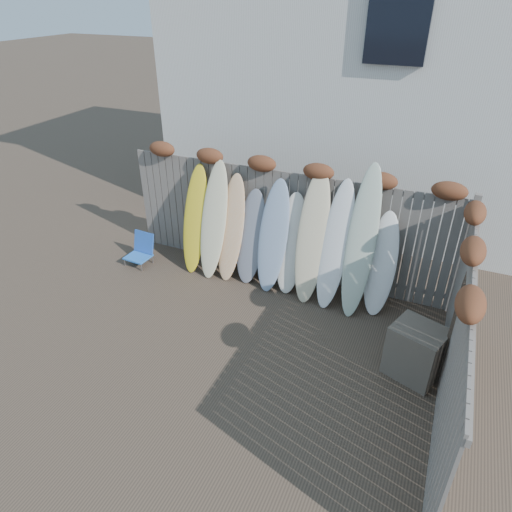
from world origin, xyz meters
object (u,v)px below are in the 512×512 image
at_px(lattice_panel, 457,314).
at_px(surfboard_0, 195,220).
at_px(wooden_crate, 416,352).
at_px(beach_chair, 141,250).

bearing_deg(lattice_panel, surfboard_0, 177.42).
relative_size(wooden_crate, surfboard_0, 0.39).
relative_size(beach_chair, wooden_crate, 0.76).
bearing_deg(wooden_crate, surfboard_0, 162.49).
bearing_deg(wooden_crate, lattice_panel, 50.21).
distance_m(wooden_crate, lattice_panel, 0.78).
relative_size(beach_chair, lattice_panel, 0.37).
bearing_deg(beach_chair, surfboard_0, 17.50).
height_order(beach_chair, wooden_crate, wooden_crate).
bearing_deg(lattice_panel, beach_chair, -177.35).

